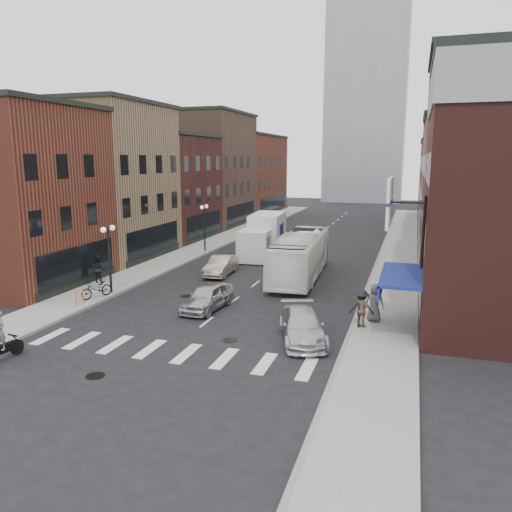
% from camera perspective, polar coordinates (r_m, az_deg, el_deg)
% --- Properties ---
extents(ground, '(160.00, 160.00, 0.00)m').
position_cam_1_polar(ground, '(24.14, -6.62, -8.24)').
color(ground, black).
rests_on(ground, ground).
extents(sidewalk_left, '(3.00, 74.00, 0.15)m').
position_cam_1_polar(sidewalk_left, '(47.02, -5.15, 1.40)').
color(sidewalk_left, gray).
rests_on(sidewalk_left, ground).
extents(sidewalk_right, '(3.00, 74.00, 0.15)m').
position_cam_1_polar(sidewalk_right, '(43.47, 16.01, 0.21)').
color(sidewalk_right, gray).
rests_on(sidewalk_right, ground).
extents(curb_left, '(0.20, 74.00, 0.16)m').
position_cam_1_polar(curb_left, '(46.48, -3.44, 1.22)').
color(curb_left, gray).
rests_on(curb_left, ground).
extents(curb_right, '(0.20, 74.00, 0.16)m').
position_cam_1_polar(curb_right, '(43.54, 14.04, 0.23)').
color(curb_right, gray).
rests_on(curb_right, ground).
extents(crosswalk_stripes, '(12.00, 2.20, 0.01)m').
position_cam_1_polar(crosswalk_stripes, '(21.62, -9.92, -10.69)').
color(crosswalk_stripes, silver).
rests_on(crosswalk_stripes, ground).
extents(bldg_left_near, '(10.30, 9.20, 11.30)m').
position_cam_1_polar(bldg_left_near, '(35.21, -26.63, 6.17)').
color(bldg_left_near, brown).
rests_on(bldg_left_near, ground).
extents(bldg_left_mid_a, '(10.30, 10.20, 12.30)m').
position_cam_1_polar(bldg_left_mid_a, '(42.51, -17.74, 8.14)').
color(bldg_left_mid_a, '#927550').
rests_on(bldg_left_mid_a, ground).
extents(bldg_left_mid_b, '(10.30, 10.20, 10.30)m').
position_cam_1_polar(bldg_left_mid_b, '(51.05, -11.18, 7.74)').
color(bldg_left_mid_b, '#411B17').
rests_on(bldg_left_mid_b, ground).
extents(bldg_left_far_a, '(10.30, 12.20, 13.30)m').
position_cam_1_polar(bldg_left_far_a, '(60.87, -6.21, 9.81)').
color(bldg_left_far_a, brown).
rests_on(bldg_left_far_a, ground).
extents(bldg_left_far_b, '(10.30, 16.20, 11.30)m').
position_cam_1_polar(bldg_left_far_b, '(73.93, -1.78, 9.31)').
color(bldg_left_far_b, brown).
rests_on(bldg_left_far_b, ground).
extents(bldg_right_mid_a, '(10.30, 10.20, 14.30)m').
position_cam_1_polar(bldg_right_mid_a, '(35.18, 26.95, 8.60)').
color(bldg_right_mid_a, brown).
rests_on(bldg_right_mid_a, ground).
extents(bldg_right_mid_b, '(10.30, 10.20, 11.30)m').
position_cam_1_polar(bldg_right_mid_b, '(45.13, 24.80, 7.16)').
color(bldg_right_mid_b, '#927550').
rests_on(bldg_right_mid_b, ground).
extents(bldg_right_far_a, '(10.30, 12.20, 12.30)m').
position_cam_1_polar(bldg_right_far_a, '(56.04, 23.50, 8.35)').
color(bldg_right_far_a, brown).
rests_on(bldg_right_far_a, ground).
extents(bldg_right_far_b, '(10.30, 16.20, 10.30)m').
position_cam_1_polar(bldg_right_far_b, '(70.01, 22.32, 7.99)').
color(bldg_right_far_b, '#411B17').
rests_on(bldg_right_far_b, ground).
extents(awning_blue, '(1.80, 5.00, 0.78)m').
position_cam_1_polar(awning_blue, '(23.84, 15.86, -2.26)').
color(awning_blue, navy).
rests_on(awning_blue, ground).
extents(billboard_sign, '(1.52, 3.00, 3.70)m').
position_cam_1_polar(billboard_sign, '(21.33, 15.25, 5.79)').
color(billboard_sign, black).
rests_on(billboard_sign, ground).
extents(distant_tower, '(14.00, 14.00, 50.00)m').
position_cam_1_polar(distant_tower, '(100.63, 12.75, 20.60)').
color(distant_tower, '#9399A0').
rests_on(distant_tower, ground).
extents(streetlamp_near, '(0.32, 1.22, 4.11)m').
position_cam_1_polar(streetlamp_near, '(30.35, -16.47, 1.06)').
color(streetlamp_near, black).
rests_on(streetlamp_near, ground).
extents(streetlamp_far, '(0.32, 1.22, 4.11)m').
position_cam_1_polar(streetlamp_far, '(42.54, -5.92, 4.23)').
color(streetlamp_far, black).
rests_on(streetlamp_far, ground).
extents(bike_rack, '(0.08, 0.68, 0.80)m').
position_cam_1_polar(bike_rack, '(28.83, -19.53, -4.45)').
color(bike_rack, '#D8590C').
rests_on(bike_rack, sidewalk_left).
extents(box_truck, '(2.89, 8.05, 3.42)m').
position_cam_1_polar(box_truck, '(41.03, 0.90, 2.31)').
color(box_truck, silver).
rests_on(box_truck, ground).
extents(motorcycle_rider, '(0.61, 2.04, 2.08)m').
position_cam_1_polar(motorcycle_rider, '(22.40, -27.11, -8.36)').
color(motorcycle_rider, black).
rests_on(motorcycle_rider, ground).
extents(transit_bus, '(3.18, 11.09, 3.05)m').
position_cam_1_polar(transit_bus, '(33.76, 5.09, 0.07)').
color(transit_bus, white).
rests_on(transit_bus, ground).
extents(sedan_left_near, '(1.97, 4.19, 1.39)m').
position_cam_1_polar(sedan_left_near, '(26.86, -5.60, -4.66)').
color(sedan_left_near, '#BBBBC0').
rests_on(sedan_left_near, ground).
extents(sedan_left_far, '(1.69, 4.15, 1.34)m').
position_cam_1_polar(sedan_left_far, '(34.60, -4.02, -1.09)').
color(sedan_left_far, '#B2A691').
rests_on(sedan_left_far, ground).
extents(curb_car, '(3.25, 4.88, 1.31)m').
position_cam_1_polar(curb_car, '(22.42, 5.30, -7.97)').
color(curb_car, silver).
rests_on(curb_car, ground).
extents(parked_bicycle, '(1.37, 2.05, 1.02)m').
position_cam_1_polar(parked_bicycle, '(29.85, -17.76, -3.60)').
color(parked_bicycle, black).
rests_on(parked_bicycle, sidewalk_left).
extents(ped_left_solo, '(0.91, 0.58, 1.78)m').
position_cam_1_polar(ped_left_solo, '(33.39, -17.55, -1.39)').
color(ped_left_solo, black).
rests_on(ped_left_solo, sidewalk_left).
extents(ped_right_a, '(1.20, 0.64, 1.81)m').
position_cam_1_polar(ped_right_a, '(24.01, 11.97, -5.87)').
color(ped_right_a, black).
rests_on(ped_right_a, sidewalk_right).
extents(ped_right_b, '(1.10, 0.88, 1.67)m').
position_cam_1_polar(ped_right_b, '(23.95, 12.00, -6.09)').
color(ped_right_b, '#946B4B').
rests_on(ped_right_b, sidewalk_right).
extents(ped_right_c, '(0.97, 0.68, 1.87)m').
position_cam_1_polar(ped_right_c, '(24.98, 13.39, -5.19)').
color(ped_right_c, '#515358').
rests_on(ped_right_c, sidewalk_right).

